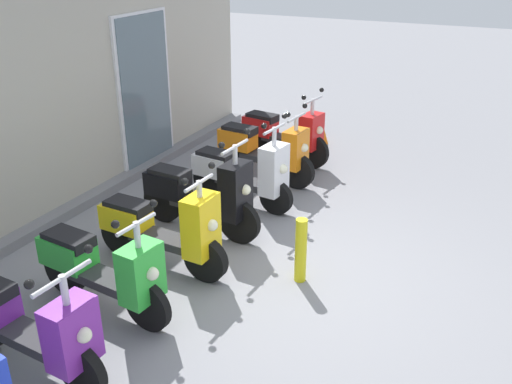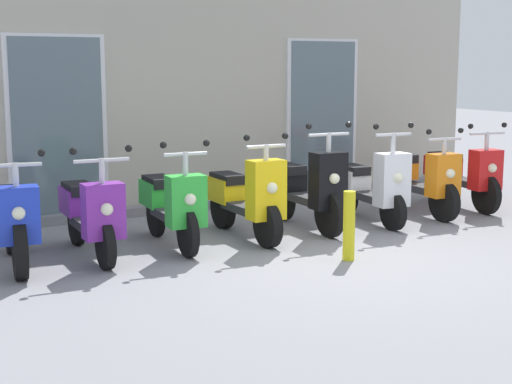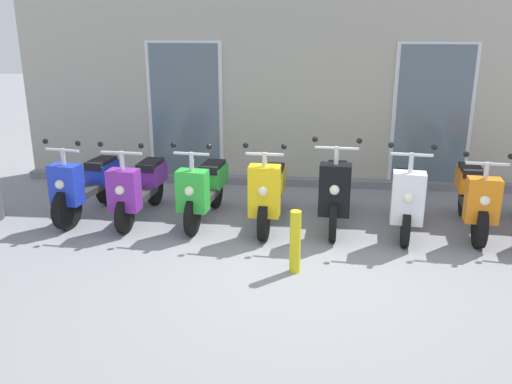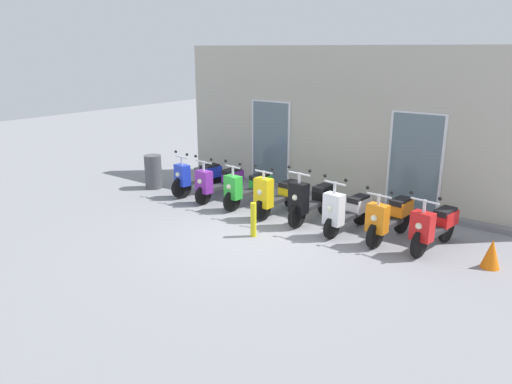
{
  "view_description": "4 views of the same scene",
  "coord_description": "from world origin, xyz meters",
  "px_view_note": "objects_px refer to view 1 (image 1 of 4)",
  "views": [
    {
      "loc": [
        -4.67,
        -1.88,
        3.22
      ],
      "look_at": [
        0.69,
        0.71,
        0.54
      ],
      "focal_mm": 39.45,
      "sensor_mm": 36.0,
      "label": 1
    },
    {
      "loc": [
        -4.67,
        -6.14,
        1.95
      ],
      "look_at": [
        -0.71,
        0.53,
        0.65
      ],
      "focal_mm": 54.21,
      "sensor_mm": 36.0,
      "label": 2
    },
    {
      "loc": [
        0.11,
        -5.58,
        2.66
      ],
      "look_at": [
        -0.55,
        0.72,
        0.62
      ],
      "focal_mm": 38.36,
      "sensor_mm": 36.0,
      "label": 3
    },
    {
      "loc": [
        5.48,
        -7.36,
        3.63
      ],
      "look_at": [
        -0.46,
        0.5,
        0.7
      ],
      "focal_mm": 34.06,
      "sensor_mm": 36.0,
      "label": 4
    }
  ],
  "objects_px": {
    "scooter_red": "(284,133)",
    "traffic_cone": "(319,128)",
    "scooter_black": "(201,194)",
    "curb_bollard": "(301,250)",
    "scooter_green": "(102,268)",
    "scooter_orange": "(264,150)",
    "scooter_white": "(243,172)",
    "scooter_yellow": "(163,229)",
    "scooter_purple": "(26,323)"
  },
  "relations": [
    {
      "from": "scooter_yellow",
      "to": "curb_bollard",
      "type": "distance_m",
      "value": 1.45
    },
    {
      "from": "scooter_orange",
      "to": "scooter_red",
      "type": "distance_m",
      "value": 0.84
    },
    {
      "from": "scooter_white",
      "to": "traffic_cone",
      "type": "height_order",
      "value": "scooter_white"
    },
    {
      "from": "scooter_white",
      "to": "scooter_orange",
      "type": "xyz_separation_m",
      "value": [
        0.87,
        0.1,
        0.0
      ]
    },
    {
      "from": "scooter_yellow",
      "to": "scooter_white",
      "type": "distance_m",
      "value": 1.75
    },
    {
      "from": "scooter_green",
      "to": "curb_bollard",
      "type": "relative_size",
      "value": 2.24
    },
    {
      "from": "scooter_orange",
      "to": "scooter_red",
      "type": "xyz_separation_m",
      "value": [
        0.84,
        0.06,
        -0.0
      ]
    },
    {
      "from": "scooter_orange",
      "to": "traffic_cone",
      "type": "height_order",
      "value": "scooter_orange"
    },
    {
      "from": "scooter_green",
      "to": "scooter_black",
      "type": "relative_size",
      "value": 0.96
    },
    {
      "from": "scooter_green",
      "to": "scooter_white",
      "type": "relative_size",
      "value": 1.03
    },
    {
      "from": "scooter_purple",
      "to": "scooter_yellow",
      "type": "bearing_deg",
      "value": -2.36
    },
    {
      "from": "scooter_green",
      "to": "scooter_red",
      "type": "bearing_deg",
      "value": 0.67
    },
    {
      "from": "scooter_white",
      "to": "traffic_cone",
      "type": "xyz_separation_m",
      "value": [
        2.77,
        -0.05,
        -0.21
      ]
    },
    {
      "from": "scooter_yellow",
      "to": "scooter_black",
      "type": "bearing_deg",
      "value": 3.44
    },
    {
      "from": "scooter_black",
      "to": "scooter_red",
      "type": "distance_m",
      "value": 2.6
    },
    {
      "from": "scooter_orange",
      "to": "scooter_white",
      "type": "bearing_deg",
      "value": -173.35
    },
    {
      "from": "scooter_yellow",
      "to": "scooter_black",
      "type": "xyz_separation_m",
      "value": [
        0.86,
        0.05,
        0.04
      ]
    },
    {
      "from": "scooter_green",
      "to": "scooter_red",
      "type": "xyz_separation_m",
      "value": [
        4.35,
        0.05,
        -0.0
      ]
    },
    {
      "from": "scooter_red",
      "to": "traffic_cone",
      "type": "relative_size",
      "value": 3.04
    },
    {
      "from": "scooter_white",
      "to": "scooter_red",
      "type": "relative_size",
      "value": 0.96
    },
    {
      "from": "scooter_yellow",
      "to": "traffic_cone",
      "type": "xyz_separation_m",
      "value": [
        4.52,
        -0.1,
        -0.2
      ]
    },
    {
      "from": "scooter_black",
      "to": "scooter_green",
      "type": "bearing_deg",
      "value": 179.51
    },
    {
      "from": "scooter_white",
      "to": "scooter_red",
      "type": "bearing_deg",
      "value": 5.44
    },
    {
      "from": "curb_bollard",
      "to": "scooter_black",
      "type": "bearing_deg",
      "value": 71.94
    },
    {
      "from": "traffic_cone",
      "to": "curb_bollard",
      "type": "xyz_separation_m",
      "value": [
        -4.13,
        -1.29,
        0.09
      ]
    },
    {
      "from": "scooter_orange",
      "to": "traffic_cone",
      "type": "bearing_deg",
      "value": -4.65
    },
    {
      "from": "scooter_green",
      "to": "scooter_yellow",
      "type": "height_order",
      "value": "scooter_yellow"
    },
    {
      "from": "scooter_green",
      "to": "scooter_black",
      "type": "xyz_separation_m",
      "value": [
        1.75,
        -0.01,
        0.03
      ]
    },
    {
      "from": "scooter_white",
      "to": "curb_bollard",
      "type": "relative_size",
      "value": 2.18
    },
    {
      "from": "scooter_black",
      "to": "traffic_cone",
      "type": "bearing_deg",
      "value": -2.34
    },
    {
      "from": "scooter_green",
      "to": "scooter_red",
      "type": "distance_m",
      "value": 4.35
    },
    {
      "from": "scooter_orange",
      "to": "scooter_red",
      "type": "height_order",
      "value": "scooter_red"
    },
    {
      "from": "scooter_black",
      "to": "curb_bollard",
      "type": "xyz_separation_m",
      "value": [
        -0.47,
        -1.44,
        -0.15
      ]
    },
    {
      "from": "scooter_black",
      "to": "scooter_white",
      "type": "relative_size",
      "value": 1.07
    },
    {
      "from": "scooter_black",
      "to": "scooter_red",
      "type": "xyz_separation_m",
      "value": [
        2.6,
        0.07,
        -0.03
      ]
    },
    {
      "from": "scooter_black",
      "to": "traffic_cone",
      "type": "relative_size",
      "value": 3.14
    },
    {
      "from": "scooter_green",
      "to": "scooter_black",
      "type": "distance_m",
      "value": 1.75
    },
    {
      "from": "scooter_yellow",
      "to": "scooter_white",
      "type": "bearing_deg",
      "value": -1.48
    },
    {
      "from": "scooter_yellow",
      "to": "scooter_white",
      "type": "height_order",
      "value": "scooter_white"
    },
    {
      "from": "scooter_yellow",
      "to": "scooter_black",
      "type": "relative_size",
      "value": 0.98
    },
    {
      "from": "scooter_yellow",
      "to": "scooter_white",
      "type": "relative_size",
      "value": 1.05
    },
    {
      "from": "scooter_black",
      "to": "scooter_white",
      "type": "xyz_separation_m",
      "value": [
        0.89,
        -0.1,
        -0.03
      ]
    },
    {
      "from": "scooter_green",
      "to": "scooter_orange",
      "type": "xyz_separation_m",
      "value": [
        3.51,
        -0.01,
        0.0
      ]
    },
    {
      "from": "scooter_orange",
      "to": "curb_bollard",
      "type": "distance_m",
      "value": 2.66
    },
    {
      "from": "scooter_white",
      "to": "traffic_cone",
      "type": "relative_size",
      "value": 2.93
    },
    {
      "from": "scooter_green",
      "to": "scooter_white",
      "type": "height_order",
      "value": "scooter_white"
    },
    {
      "from": "traffic_cone",
      "to": "scooter_white",
      "type": "bearing_deg",
      "value": 178.92
    },
    {
      "from": "scooter_yellow",
      "to": "scooter_orange",
      "type": "bearing_deg",
      "value": 1.24
    },
    {
      "from": "scooter_purple",
      "to": "scooter_white",
      "type": "xyz_separation_m",
      "value": [
        3.53,
        -0.12,
        0.01
      ]
    },
    {
      "from": "scooter_red",
      "to": "traffic_cone",
      "type": "distance_m",
      "value": 1.1
    }
  ]
}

